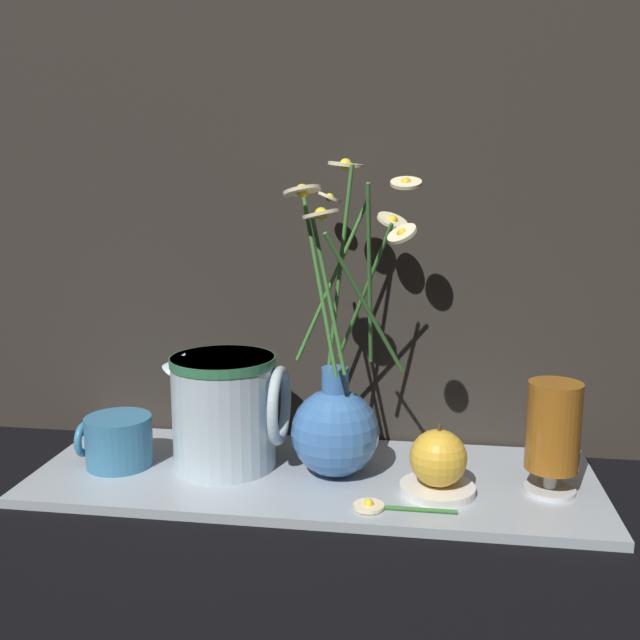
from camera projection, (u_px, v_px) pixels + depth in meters
ground_plane at (314, 481)px, 0.92m from camera, size 6.00×6.00×0.00m
shelf at (314, 477)px, 0.92m from camera, size 0.72×0.26×0.01m
backdrop_wall at (330, 53)px, 0.96m from camera, size 1.22×0.02×1.10m
vase_with_flowers at (336, 419)px, 0.90m from camera, size 0.17×0.21×0.40m
yellow_mug at (117, 441)px, 0.94m from camera, size 0.10×0.09×0.07m
ceramic_pitcher at (226, 407)px, 0.93m from camera, size 0.16×0.14×0.16m
tea_glass at (553, 430)px, 0.84m from camera, size 0.06×0.06×0.14m
saucer_plate at (437, 489)px, 0.86m from camera, size 0.09×0.09×0.01m
orange_fruit at (438, 458)px, 0.85m from camera, size 0.07×0.07×0.08m
loose_daisy at (381, 507)px, 0.81m from camera, size 0.12×0.04×0.01m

